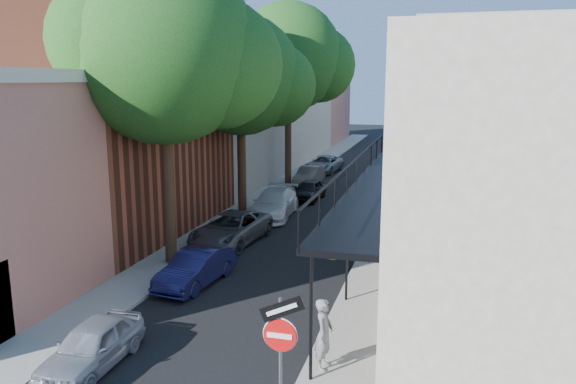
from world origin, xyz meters
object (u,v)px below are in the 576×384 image
Objects in this scene: parked_car_d at (274,204)px; parked_car_g at (324,164)px; sign_post at (280,341)px; parked_car_b at (196,268)px; parked_car_c at (231,229)px; oak_mid at (249,78)px; oak_far at (296,59)px; oak_near at (177,54)px; pedestrian at (324,334)px; parked_car_f at (309,176)px; parked_car_a at (92,346)px; parked_car_e at (309,190)px.

parked_car_d reaches higher than parked_car_g.
sign_post reaches higher than parked_car_d.
parked_car_g is (-0.62, 24.61, 0.02)m from parked_car_b.
parked_car_d is at bearing 91.38° from parked_car_c.
sign_post is at bearing -69.14° from oak_mid.
oak_far reaches higher than sign_post.
sign_post is at bearing -54.91° from oak_near.
pedestrian reaches higher than parked_car_g.
parked_car_b is 7.17m from pedestrian.
sign_post reaches higher than parked_car_g.
oak_near reaches higher than pedestrian.
oak_near is at bearing 125.09° from sign_post.
parked_car_b is (-5.14, 7.27, -1.43)m from sign_post.
parked_car_d is 9.21m from parked_car_f.
pedestrian is at bearing 11.81° from parked_car_a.
parked_car_d reaches higher than parked_car_c.
oak_near is 3.09× the size of parked_car_b.
parked_car_b is 19.30m from parked_car_f.
parked_car_d is 2.73× the size of pedestrian.
oak_far reaches higher than parked_car_g.
parked_car_e is at bearing 81.07° from oak_near.
oak_mid is at bearing 104.88° from parked_car_b.
oak_near reaches higher than parked_car_c.
oak_mid is 2.76× the size of parked_car_b.
oak_near is at bearing -89.63° from oak_mid.
parked_car_g is at bearing 82.31° from oak_far.
parked_car_d reaches higher than parked_car_f.
sign_post is at bearing -76.09° from oak_far.
oak_far is at bearing 117.27° from parked_car_e.
parked_car_d is (-0.21, 10.09, 0.09)m from parked_car_b.
oak_near is 7.84m from parked_car_c.
parked_car_e is 19.80m from pedestrian.
parked_car_b is 1.05× the size of parked_car_e.
oak_far is (0.01, 17.01, 0.38)m from oak_near.
oak_mid is 15.99m from parked_car_g.
parked_car_b is 5.04m from parked_car_c.
parked_car_d is at bearing 107.13° from sign_post.
oak_far is 3.39× the size of parked_car_e.
oak_mid is at bearing 93.81° from parked_car_a.
oak_mid is 2.72× the size of parked_car_f.
parked_car_e is at bearing -66.44° from oak_far.
parked_car_g is at bearing 89.94° from parked_car_a.
parked_car_c is at bearing 34.87° from pedestrian.
pedestrian reaches higher than parked_car_e.
parked_car_a is at bearing 165.34° from sign_post.
parked_car_b is (1.39, -2.02, -7.27)m from oak_near.
oak_far is at bearing -91.40° from parked_car_g.
oak_near is 14.62m from parked_car_e.
parked_car_d is (0.41, 5.09, 0.03)m from parked_car_c.
parked_car_a is 10.92m from parked_car_c.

